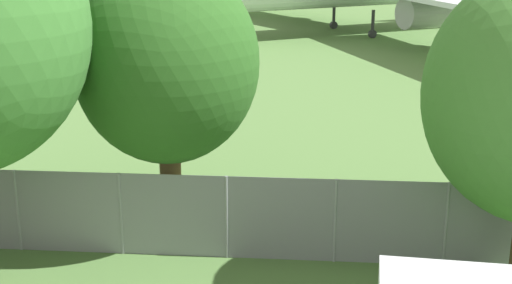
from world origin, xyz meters
TOP-DOWN VIEW (x-y plane):
  - perimeter_fence at (-0.00, 10.42)m, footprint 56.07×0.07m
  - tree_near_hangar at (0.98, 11.65)m, footprint 4.49×4.49m

SIDE VIEW (x-z plane):
  - perimeter_fence at x=0.00m, z-range 0.00..2.07m
  - tree_near_hangar at x=0.98m, z-range 0.98..7.94m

